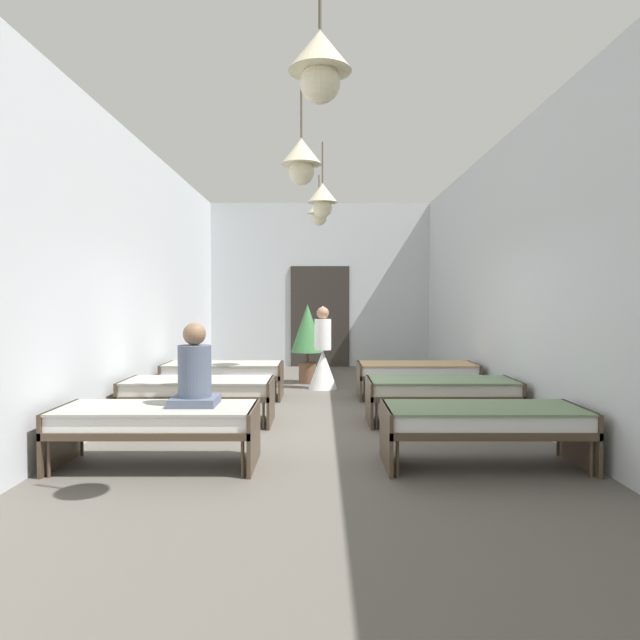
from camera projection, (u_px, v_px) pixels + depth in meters
ground_plane at (320, 427)px, 7.41m from camera, size 5.83×13.40×0.10m
room_shell at (320, 275)px, 8.54m from camera, size 5.63×13.00×3.90m
bed_left_row_0 at (157, 420)px, 5.50m from camera, size 1.90×0.84×0.57m
bed_right_row_0 at (483, 420)px, 5.50m from camera, size 1.90×0.84×0.57m
bed_left_row_1 at (199, 390)px, 7.40m from camera, size 1.90×0.84×0.57m
bed_right_row_1 at (441, 390)px, 7.40m from camera, size 1.90×0.84×0.57m
bed_left_row_2 at (223, 371)px, 9.29m from camera, size 1.90×0.84×0.57m
bed_right_row_2 at (417, 371)px, 9.30m from camera, size 1.90×0.84×0.57m
nurse_near_aisle at (323, 359)px, 10.29m from camera, size 0.52×0.52×1.49m
patient_seated_primary at (195, 375)px, 5.56m from camera, size 0.44×0.44×0.80m
potted_plant at (307, 333)px, 10.99m from camera, size 0.63×0.63×1.51m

